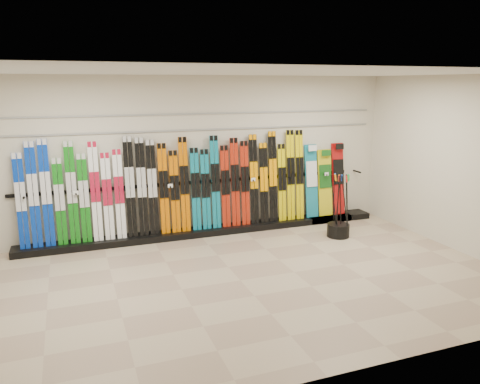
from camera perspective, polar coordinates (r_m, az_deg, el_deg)
name	(u,v)px	position (r m, az deg, el deg)	size (l,w,h in m)	color
floor	(240,280)	(7.05, 0.05, -10.72)	(8.00, 8.00, 0.00)	gray
back_wall	(195,156)	(8.94, -5.56, 4.36)	(8.00, 8.00, 0.00)	beige
right_wall	(461,165)	(8.80, 25.30, 3.02)	(5.00, 5.00, 0.00)	beige
ceiling	(240,72)	(6.45, 0.05, 14.44)	(8.00, 8.00, 0.00)	silver
ski_rack_base	(210,231)	(9.12, -3.63, -4.73)	(8.00, 0.40, 0.12)	black
skis	(175,187)	(8.76, -7.96, 0.55)	(5.38, 0.20, 1.83)	#0730A6
snowboards	(325,181)	(9.99, 10.30, 1.34)	(0.91, 0.23, 1.51)	#14728C
pole_bin	(338,230)	(9.11, 11.88, -4.59)	(0.42, 0.42, 0.25)	black
ski_poles	(340,205)	(8.99, 12.13, -1.62)	(0.37, 0.40, 1.18)	black
slatwall_rail_0	(194,130)	(8.86, -5.59, 7.54)	(7.60, 0.02, 0.03)	gray
slatwall_rail_1	(194,114)	(8.84, -5.64, 9.47)	(7.60, 0.02, 0.03)	gray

